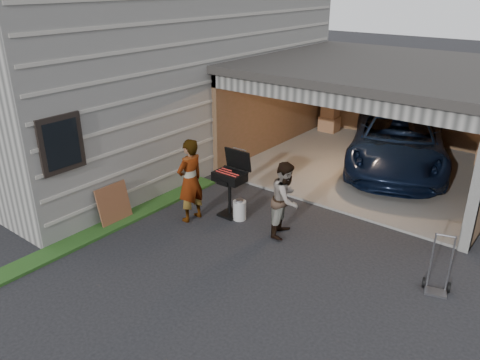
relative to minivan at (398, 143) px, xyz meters
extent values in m
plane|color=black|center=(-1.21, -6.90, -0.73)|extent=(80.00, 80.00, 0.00)
cube|color=#474744|center=(-7.21, -2.90, 2.02)|extent=(7.00, 11.00, 5.50)
cube|color=#193814|center=(-3.46, -7.90, -0.70)|extent=(0.50, 8.00, 0.06)
cube|color=#605E59|center=(-0.46, -0.40, -0.70)|extent=(6.50, 6.00, 0.06)
cube|color=#4E3C24|center=(-0.46, 2.53, 0.62)|extent=(6.50, 0.15, 2.70)
cube|color=#4E3C24|center=(-3.64, -0.40, 0.62)|extent=(0.15, 6.00, 2.70)
cube|color=#2D2B28|center=(-0.46, -0.40, 2.07)|extent=(6.80, 6.30, 0.20)
cube|color=#474744|center=(-0.46, -3.32, 1.79)|extent=(6.50, 0.16, 0.36)
cube|color=beige|center=(-0.46, -2.10, 1.89)|extent=(6.00, 2.40, 0.06)
cube|color=#474744|center=(2.69, -3.35, 0.62)|extent=(0.20, 0.18, 2.70)
cube|color=brown|center=(-3.01, 1.80, -0.42)|extent=(0.60, 0.50, 0.50)
cube|color=brown|center=(-3.01, 1.80, 0.05)|extent=(0.50, 0.45, 0.45)
imported|color=black|center=(0.00, 0.00, 0.00)|extent=(4.08, 5.80, 1.47)
imported|color=silver|center=(-2.36, -5.67, 0.19)|extent=(0.48, 0.70, 1.84)
imported|color=#4E2E1E|center=(-0.41, -4.95, 0.05)|extent=(0.76, 0.89, 1.58)
cube|color=black|center=(-1.81, -5.02, -0.71)|extent=(0.42, 0.42, 0.05)
cylinder|color=black|center=(-1.81, -5.02, -0.28)|extent=(0.07, 0.07, 0.84)
cube|color=black|center=(-1.81, -5.02, 0.20)|extent=(0.66, 0.46, 0.20)
cube|color=#59595B|center=(-1.81, -5.02, 0.28)|extent=(0.60, 0.40, 0.02)
cube|color=black|center=(-1.81, -4.73, 0.51)|extent=(0.66, 0.12, 0.46)
cylinder|color=beige|center=(-1.53, -5.03, -0.52)|extent=(0.35, 0.35, 0.43)
cube|color=brown|center=(-3.55, -6.79, -0.31)|extent=(0.22, 0.77, 0.85)
cube|color=slate|center=(2.69, -5.07, -0.71)|extent=(0.40, 0.31, 0.04)
cylinder|color=black|center=(2.46, -5.02, -0.64)|extent=(0.09, 0.18, 0.18)
cylinder|color=black|center=(2.84, -4.90, -0.64)|extent=(0.09, 0.18, 0.18)
cylinder|color=slate|center=(2.51, -5.00, -0.19)|extent=(0.03, 0.03, 1.05)
cylinder|color=slate|center=(2.79, -4.92, -0.19)|extent=(0.03, 0.03, 1.05)
cylinder|color=slate|center=(2.65, -4.96, 0.31)|extent=(0.29, 0.12, 0.03)
camera|label=1|loc=(4.09, -12.17, 4.12)|focal=35.00mm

